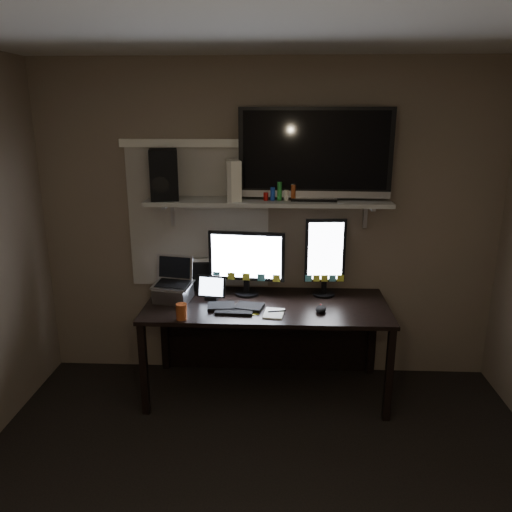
# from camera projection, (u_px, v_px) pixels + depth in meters

# --- Properties ---
(ceiling) EXTENTS (3.60, 3.60, 0.00)m
(ceiling) POSITION_uv_depth(u_px,v_px,m) (260.00, 1.00, 1.85)
(ceiling) COLOR silver
(ceiling) RESTS_ON back_wall
(back_wall) EXTENTS (3.60, 0.00, 3.60)m
(back_wall) POSITION_uv_depth(u_px,v_px,m) (268.00, 225.00, 3.92)
(back_wall) COLOR #6F5F4F
(back_wall) RESTS_ON floor
(window_blinds) EXTENTS (1.10, 0.02, 1.10)m
(window_blinds) POSITION_uv_depth(u_px,v_px,m) (198.00, 218.00, 3.92)
(window_blinds) COLOR #B0A99E
(window_blinds) RESTS_ON back_wall
(desk) EXTENTS (1.80, 0.75, 0.73)m
(desk) POSITION_uv_depth(u_px,v_px,m) (267.00, 319.00, 3.88)
(desk) COLOR black
(desk) RESTS_ON floor
(wall_shelf) EXTENTS (1.80, 0.35, 0.03)m
(wall_shelf) POSITION_uv_depth(u_px,v_px,m) (268.00, 202.00, 3.70)
(wall_shelf) COLOR #ACABA7
(wall_shelf) RESTS_ON back_wall
(monitor_landscape) EXTENTS (0.59, 0.13, 0.52)m
(monitor_landscape) POSITION_uv_depth(u_px,v_px,m) (247.00, 263.00, 3.84)
(monitor_landscape) COLOR black
(monitor_landscape) RESTS_ON desk
(monitor_portrait) EXTENTS (0.31, 0.08, 0.62)m
(monitor_portrait) POSITION_uv_depth(u_px,v_px,m) (325.00, 257.00, 3.81)
(monitor_portrait) COLOR black
(monitor_portrait) RESTS_ON desk
(keyboard) EXTENTS (0.42, 0.19, 0.02)m
(keyboard) POSITION_uv_depth(u_px,v_px,m) (235.00, 307.00, 3.63)
(keyboard) COLOR black
(keyboard) RESTS_ON desk
(mouse) EXTENTS (0.10, 0.13, 0.04)m
(mouse) POSITION_uv_depth(u_px,v_px,m) (321.00, 309.00, 3.56)
(mouse) COLOR black
(mouse) RESTS_ON desk
(notepad) EXTENTS (0.16, 0.21, 0.01)m
(notepad) POSITION_uv_depth(u_px,v_px,m) (274.00, 313.00, 3.52)
(notepad) COLOR white
(notepad) RESTS_ON desk
(tablet) EXTENTS (0.23, 0.13, 0.19)m
(tablet) POSITION_uv_depth(u_px,v_px,m) (211.00, 288.00, 3.77)
(tablet) COLOR black
(tablet) RESTS_ON desk
(file_sorter) EXTENTS (0.20, 0.11, 0.25)m
(file_sorter) POSITION_uv_depth(u_px,v_px,m) (201.00, 275.00, 3.98)
(file_sorter) COLOR black
(file_sorter) RESTS_ON desk
(laptop) EXTENTS (0.33, 0.28, 0.32)m
(laptop) POSITION_uv_depth(u_px,v_px,m) (173.00, 281.00, 3.73)
(laptop) COLOR #A8A8AC
(laptop) RESTS_ON desk
(cup) EXTENTS (0.10, 0.10, 0.11)m
(cup) POSITION_uv_depth(u_px,v_px,m) (181.00, 312.00, 3.42)
(cup) COLOR #98401B
(cup) RESTS_ON desk
(sticky_notes) EXTENTS (0.30, 0.24, 0.00)m
(sticky_notes) POSITION_uv_depth(u_px,v_px,m) (247.00, 309.00, 3.62)
(sticky_notes) COLOR #DEE63E
(sticky_notes) RESTS_ON desk
(tv) EXTENTS (1.11, 0.24, 0.66)m
(tv) POSITION_uv_depth(u_px,v_px,m) (315.00, 154.00, 3.60)
(tv) COLOR black
(tv) RESTS_ON wall_shelf
(game_console) EXTENTS (0.13, 0.26, 0.29)m
(game_console) POSITION_uv_depth(u_px,v_px,m) (234.00, 180.00, 3.66)
(game_console) COLOR silver
(game_console) RESTS_ON wall_shelf
(speaker) EXTENTS (0.25, 0.28, 0.37)m
(speaker) POSITION_uv_depth(u_px,v_px,m) (164.00, 174.00, 3.66)
(speaker) COLOR black
(speaker) RESTS_ON wall_shelf
(bottles) EXTENTS (0.21, 0.06, 0.13)m
(bottles) POSITION_uv_depth(u_px,v_px,m) (280.00, 192.00, 3.63)
(bottles) COLOR #A50F0C
(bottles) RESTS_ON wall_shelf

